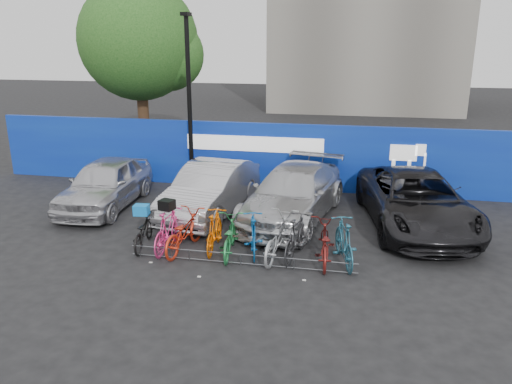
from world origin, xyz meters
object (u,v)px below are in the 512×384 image
(car_1, at_px, (211,189))
(bike_5, at_px, (253,235))
(car_0, at_px, (105,183))
(bike_0, at_px, (143,231))
(bike_rack, at_px, (241,259))
(bike_7, at_px, (296,237))
(bike_9, at_px, (344,242))
(car_2, at_px, (293,193))
(bike_8, at_px, (324,243))
(bike_1, at_px, (168,230))
(bike_2, at_px, (184,232))
(tree, at_px, (144,44))
(bike_3, at_px, (214,231))
(bike_4, at_px, (229,237))
(lamppost, at_px, (189,99))
(bike_6, at_px, (278,237))
(car_3, at_px, (416,201))

(car_1, xyz_separation_m, bike_5, (1.91, -2.74, -0.27))
(bike_5, bearing_deg, car_0, -39.94)
(bike_0, bearing_deg, bike_rack, 158.98)
(bike_7, bearing_deg, bike_9, -174.61)
(car_2, bearing_deg, bike_0, -129.37)
(car_1, xyz_separation_m, bike_8, (3.71, -2.91, -0.28))
(car_1, height_order, bike_8, car_1)
(bike_1, distance_m, bike_2, 0.42)
(bike_5, bearing_deg, bike_7, 164.80)
(tree, distance_m, bike_7, 13.57)
(tree, bearing_deg, bike_5, -55.04)
(car_1, distance_m, bike_2, 2.92)
(bike_rack, bearing_deg, bike_3, 138.61)
(bike_1, bearing_deg, tree, -63.50)
(bike_2, bearing_deg, bike_4, -172.22)
(car_1, height_order, bike_2, car_1)
(bike_2, bearing_deg, lamppost, -65.18)
(bike_0, bearing_deg, bike_6, 172.14)
(bike_7, distance_m, bike_8, 0.71)
(tree, xyz_separation_m, bike_6, (7.58, -10.00, -4.52))
(bike_7, bearing_deg, car_1, -32.35)
(bike_9, bearing_deg, bike_7, -19.12)
(bike_1, distance_m, bike_9, 4.48)
(bike_9, bearing_deg, bike_3, -17.02)
(bike_6, bearing_deg, bike_4, 13.20)
(bike_6, bearing_deg, bike_8, -175.70)
(bike_1, bearing_deg, car_0, -40.42)
(bike_5, bearing_deg, car_3, -159.63)
(bike_0, distance_m, bike_3, 1.91)
(car_3, relative_size, bike_9, 3.07)
(bike_4, bearing_deg, car_1, -72.42)
(car_1, bearing_deg, bike_7, -35.62)
(bike_1, distance_m, bike_6, 2.86)
(bike_4, distance_m, bike_7, 1.70)
(bike_2, xyz_separation_m, bike_4, (1.20, -0.02, -0.04))
(car_0, height_order, bike_0, car_0)
(bike_5, bearing_deg, bike_6, 159.88)
(car_1, bearing_deg, bike_rack, -56.23)
(car_3, distance_m, bike_1, 7.08)
(bike_rack, distance_m, car_2, 3.72)
(lamppost, distance_m, bike_4, 6.71)
(tree, bearing_deg, car_2, -43.00)
(bike_rack, bearing_deg, car_0, 146.77)
(car_2, distance_m, bike_5, 2.93)
(bike_3, distance_m, bike_7, 2.13)
(car_3, xyz_separation_m, bike_5, (-4.21, -2.81, -0.28))
(car_2, height_order, bike_0, car_2)
(bike_8, height_order, bike_9, bike_9)
(car_0, bearing_deg, bike_3, -34.03)
(car_3, xyz_separation_m, bike_3, (-5.24, -2.78, -0.27))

